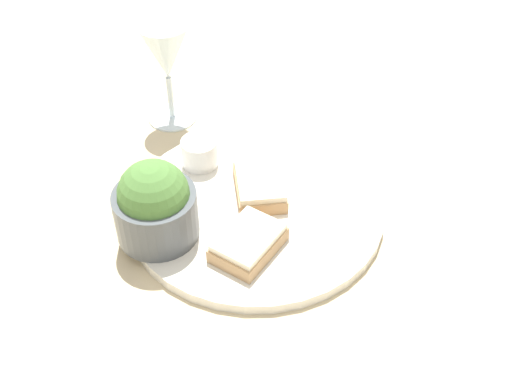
% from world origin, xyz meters
% --- Properties ---
extents(ground_plane, '(4.00, 4.00, 0.00)m').
position_xyz_m(ground_plane, '(0.00, 0.00, 0.00)').
color(ground_plane, '#C6B289').
extents(dinner_plate, '(0.32, 0.32, 0.01)m').
position_xyz_m(dinner_plate, '(0.00, 0.00, 0.01)').
color(dinner_plate, silver).
rests_on(dinner_plate, ground_plane).
extents(salad_bowl, '(0.10, 0.10, 0.10)m').
position_xyz_m(salad_bowl, '(-0.10, 0.08, 0.06)').
color(salad_bowl, '#4C5156').
rests_on(salad_bowl, dinner_plate).
extents(sauce_ramekin, '(0.05, 0.05, 0.04)m').
position_xyz_m(sauce_ramekin, '(0.04, 0.10, 0.03)').
color(sauce_ramekin, white).
rests_on(sauce_ramekin, dinner_plate).
extents(cheese_toast_near, '(0.09, 0.07, 0.03)m').
position_xyz_m(cheese_toast_near, '(-0.07, -0.03, 0.03)').
color(cheese_toast_near, tan).
rests_on(cheese_toast_near, dinner_plate).
extents(cheese_toast_far, '(0.10, 0.10, 0.03)m').
position_xyz_m(cheese_toast_far, '(0.02, 0.01, 0.03)').
color(cheese_toast_far, tan).
rests_on(cheese_toast_far, dinner_plate).
extents(wine_glass, '(0.07, 0.07, 0.15)m').
position_xyz_m(wine_glass, '(0.12, 0.20, 0.10)').
color(wine_glass, silver).
rests_on(wine_glass, ground_plane).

